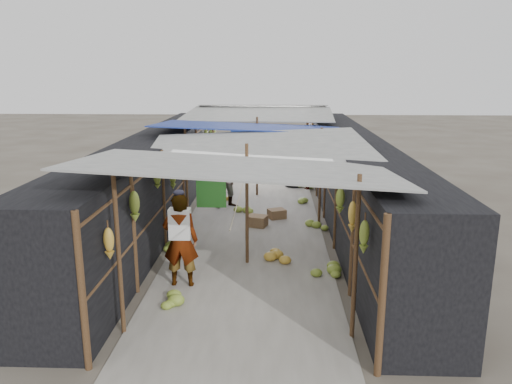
# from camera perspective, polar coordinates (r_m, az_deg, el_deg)

# --- Properties ---
(ground) EXTENTS (80.00, 80.00, 0.00)m
(ground) POSITION_cam_1_polar(r_m,az_deg,el_deg) (8.18, -2.20, -15.97)
(ground) COLOR #6B6356
(ground) RESTS_ON ground
(aisle_slab) EXTENTS (3.60, 16.00, 0.02)m
(aisle_slab) POSITION_cam_1_polar(r_m,az_deg,el_deg) (14.18, -0.24, -2.81)
(aisle_slab) COLOR #9E998E
(aisle_slab) RESTS_ON ground
(stall_left) EXTENTS (1.40, 15.00, 2.30)m
(stall_left) POSITION_cam_1_polar(r_m,az_deg,el_deg) (14.27, -11.15, 1.75)
(stall_left) COLOR black
(stall_left) RESTS_ON ground
(stall_right) EXTENTS (1.40, 15.00, 2.30)m
(stall_right) POSITION_cam_1_polar(r_m,az_deg,el_deg) (14.05, 10.82, 1.58)
(stall_right) COLOR black
(stall_right) RESTS_ON ground
(crate_near) EXTENTS (0.61, 0.54, 0.30)m
(crate_near) POSITION_cam_1_polar(r_m,az_deg,el_deg) (13.26, 0.12, -3.36)
(crate_near) COLOR olive
(crate_near) RESTS_ON ground
(crate_mid) EXTENTS (0.56, 0.51, 0.27)m
(crate_mid) POSITION_cam_1_polar(r_m,az_deg,el_deg) (13.98, 2.39, -2.53)
(crate_mid) COLOR olive
(crate_mid) RESTS_ON ground
(crate_back) EXTENTS (0.49, 0.41, 0.30)m
(crate_back) POSITION_cam_1_polar(r_m,az_deg,el_deg) (19.55, -2.47, 2.22)
(crate_back) COLOR olive
(crate_back) RESTS_ON ground
(black_basin) EXTENTS (0.64, 0.64, 0.19)m
(black_basin) POSITION_cam_1_polar(r_m,az_deg,el_deg) (17.86, 4.36, 0.91)
(black_basin) COLOR black
(black_basin) RESTS_ON ground
(vendor_elderly) EXTENTS (0.67, 0.44, 1.84)m
(vendor_elderly) POSITION_cam_1_polar(r_m,az_deg,el_deg) (9.60, -8.62, -5.49)
(vendor_elderly) COLOR silver
(vendor_elderly) RESTS_ON ground
(shopper_blue) EXTENTS (1.07, 0.99, 1.78)m
(shopper_blue) POSITION_cam_1_polar(r_m,az_deg,el_deg) (14.97, -3.03, 1.53)
(shopper_blue) COLOR #2131A6
(shopper_blue) RESTS_ON ground
(vendor_seated) EXTENTS (0.58, 0.71, 0.96)m
(vendor_seated) POSITION_cam_1_polar(r_m,az_deg,el_deg) (17.41, 5.83, 1.84)
(vendor_seated) COLOR #4D4A43
(vendor_seated) RESTS_ON ground
(market_canopy) EXTENTS (5.62, 15.20, 2.77)m
(market_canopy) POSITION_cam_1_polar(r_m,az_deg,el_deg) (14.02, -0.07, 7.00)
(market_canopy) COLOR brown
(market_canopy) RESTS_ON ground
(hanging_bananas) EXTENTS (3.96, 13.46, 0.85)m
(hanging_bananas) POSITION_cam_1_polar(r_m,az_deg,el_deg) (13.90, -0.92, 3.70)
(hanging_bananas) COLOR gold
(hanging_bananas) RESTS_ON ground
(floor_bananas) EXTENTS (4.05, 11.08, 0.36)m
(floor_bananas) POSITION_cam_1_polar(r_m,az_deg,el_deg) (14.17, -0.33, -2.24)
(floor_bananas) COLOR olive
(floor_bananas) RESTS_ON ground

